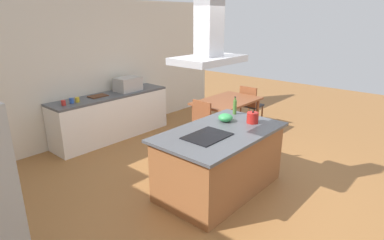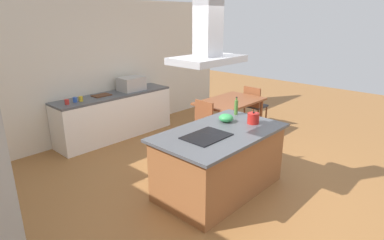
{
  "view_description": "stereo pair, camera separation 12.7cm",
  "coord_description": "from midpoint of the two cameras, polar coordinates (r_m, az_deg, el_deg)",
  "views": [
    {
      "loc": [
        -3.31,
        -2.39,
        2.4
      ],
      "look_at": [
        -0.14,
        0.4,
        1.0
      ],
      "focal_mm": 29.72,
      "sensor_mm": 36.0,
      "label": 1
    },
    {
      "loc": [
        -3.23,
        -2.48,
        2.4
      ],
      "look_at": [
        -0.14,
        0.4,
        1.0
      ],
      "focal_mm": 29.72,
      "sensor_mm": 36.0,
      "label": 2
    }
  ],
  "objects": [
    {
      "name": "range_hood",
      "position": [
        3.86,
        2.06,
        13.89
      ],
      "size": [
        0.9,
        0.55,
        0.78
      ],
      "color": "#ADADB2"
    },
    {
      "name": "chair_at_right_end",
      "position": [
        7.33,
        9.88,
        3.08
      ],
      "size": [
        0.42,
        0.42,
        0.89
      ],
      "color": "#333338",
      "rests_on": "ground"
    },
    {
      "name": "cutting_board",
      "position": [
        6.45,
        -17.07,
        4.14
      ],
      "size": [
        0.34,
        0.24,
        0.02
      ],
      "primitive_type": "cube",
      "color": "#59331E",
      "rests_on": "back_counter"
    },
    {
      "name": "olive_oil_bottle",
      "position": [
        5.06,
        6.98,
        2.38
      ],
      "size": [
        0.06,
        0.06,
        0.29
      ],
      "color": "#47722D",
      "rests_on": "kitchen_island"
    },
    {
      "name": "wall_back",
      "position": [
        6.64,
        -18.78,
        8.27
      ],
      "size": [
        7.2,
        0.1,
        2.7
      ],
      "primitive_type": "cube",
      "color": "beige",
      "rests_on": "ground"
    },
    {
      "name": "cooktop",
      "position": [
        4.13,
        1.88,
        -2.9
      ],
      "size": [
        0.6,
        0.44,
        0.01
      ],
      "primitive_type": "cube",
      "color": "black",
      "rests_on": "kitchen_island"
    },
    {
      "name": "mixing_bowl",
      "position": [
        4.71,
        5.26,
        0.43
      ],
      "size": [
        0.22,
        0.22,
        0.12
      ],
      "primitive_type": "ellipsoid",
      "color": "#33934C",
      "rests_on": "kitchen_island"
    },
    {
      "name": "back_counter",
      "position": [
        6.65,
        -14.7,
        0.66
      ],
      "size": [
        2.45,
        0.62,
        0.9
      ],
      "color": "white",
      "rests_on": "ground"
    },
    {
      "name": "tea_kettle",
      "position": [
        4.69,
        10.07,
        0.41
      ],
      "size": [
        0.22,
        0.17,
        0.18
      ],
      "color": "#B21E19",
      "rests_on": "kitchen_island"
    },
    {
      "name": "coffee_mug_yellow",
      "position": [
        6.13,
        -20.44,
        3.44
      ],
      "size": [
        0.08,
        0.08,
        0.09
      ],
      "primitive_type": "cylinder",
      "color": "gold",
      "rests_on": "back_counter"
    },
    {
      "name": "countertop_microwave",
      "position": [
        6.75,
        -11.99,
        6.31
      ],
      "size": [
        0.5,
        0.38,
        0.28
      ],
      "primitive_type": "cube",
      "color": "#B2AFAA",
      "rests_on": "back_counter"
    },
    {
      "name": "coffee_mug_blue",
      "position": [
        6.1,
        -21.37,
        3.25
      ],
      "size": [
        0.08,
        0.08,
        0.09
      ],
      "primitive_type": "cylinder",
      "color": "#2D56B2",
      "rests_on": "back_counter"
    },
    {
      "name": "dining_table",
      "position": [
        6.55,
        5.72,
        2.88
      ],
      "size": [
        1.4,
        0.9,
        0.75
      ],
      "color": "brown",
      "rests_on": "ground"
    },
    {
      "name": "coffee_mug_red",
      "position": [
        6.0,
        -22.63,
        2.86
      ],
      "size": [
        0.08,
        0.08,
        0.09
      ],
      "primitive_type": "cylinder",
      "color": "red",
      "rests_on": "back_counter"
    },
    {
      "name": "kitchen_island",
      "position": [
        4.52,
        4.19,
        -7.25
      ],
      "size": [
        1.86,
        1.1,
        0.9
      ],
      "color": "#995B33",
      "rests_on": "ground"
    },
    {
      "name": "ground",
      "position": [
        5.65,
        -8.2,
        -7.01
      ],
      "size": [
        16.0,
        16.0,
        0.0
      ],
      "primitive_type": "plane",
      "color": "#936033"
    },
    {
      "name": "chair_at_left_end",
      "position": [
        5.9,
        0.47,
        -0.37
      ],
      "size": [
        0.42,
        0.42,
        0.89
      ],
      "color": "#333338",
      "rests_on": "ground"
    }
  ]
}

